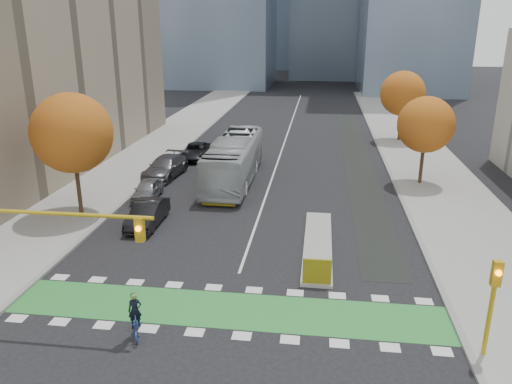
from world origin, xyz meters
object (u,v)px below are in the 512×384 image
(traffic_signal_east, at_px, (493,294))
(parked_car_d, at_px, (196,151))
(parked_car_c, at_px, (165,167))
(tree_east_far, at_px, (403,94))
(tree_east_near, at_px, (426,125))
(cyclist, at_px, (136,322))
(hazard_board, at_px, (317,272))
(traffic_signal_west, at_px, (25,236))
(tree_west, at_px, (72,133))
(parked_car_b, at_px, (147,214))
(parked_car_a, at_px, (147,189))
(bus, at_px, (234,159))

(traffic_signal_east, bearing_deg, parked_car_d, 123.13)
(parked_car_c, bearing_deg, tree_east_far, 43.96)
(tree_east_near, bearing_deg, cyclist, -123.76)
(tree_east_near, bearing_deg, hazard_board, -114.20)
(hazard_board, bearing_deg, cyclist, -145.03)
(traffic_signal_west, relative_size, cyclist, 4.36)
(tree_west, relative_size, parked_car_b, 1.73)
(tree_east_far, relative_size, parked_car_a, 1.87)
(traffic_signal_east, distance_m, parked_car_d, 33.74)
(traffic_signal_east, bearing_deg, cyclist, -178.30)
(tree_east_far, distance_m, traffic_signal_east, 38.64)
(parked_car_c, bearing_deg, tree_west, -101.49)
(hazard_board, distance_m, parked_car_d, 26.34)
(traffic_signal_west, relative_size, parked_car_b, 1.79)
(parked_car_a, bearing_deg, tree_west, -133.71)
(traffic_signal_east, bearing_deg, traffic_signal_west, -179.99)
(tree_east_far, distance_m, parked_car_b, 33.71)
(cyclist, xyz_separation_m, parked_car_a, (-5.31, 16.71, 0.04))
(tree_east_near, distance_m, parked_car_c, 21.39)
(hazard_board, xyz_separation_m, parked_car_d, (-11.91, 23.50, -0.07))
(parked_car_a, relative_size, parked_car_c, 0.69)
(tree_east_far, height_order, traffic_signal_west, tree_east_far)
(tree_east_near, height_order, bus, tree_east_near)
(cyclist, relative_size, parked_car_c, 0.33)
(hazard_board, relative_size, cyclist, 0.72)
(traffic_signal_west, height_order, traffic_signal_east, traffic_signal_west)
(cyclist, xyz_separation_m, parked_car_b, (-3.57, 11.71, 0.13))
(bus, bearing_deg, parked_car_a, -137.92)
(tree_east_far, distance_m, traffic_signal_west, 43.61)
(hazard_board, distance_m, parked_car_a, 17.14)
(parked_car_d, bearing_deg, parked_car_b, -90.52)
(tree_west, bearing_deg, tree_east_far, 46.70)
(tree_west, xyz_separation_m, parked_car_d, (4.09, 15.70, -4.89))
(hazard_board, xyz_separation_m, bus, (-7.00, 16.70, 1.05))
(tree_east_near, bearing_deg, parked_car_c, -178.30)
(tree_east_near, relative_size, parked_car_a, 1.73)
(tree_east_near, distance_m, bus, 15.34)
(cyclist, distance_m, parked_car_d, 28.98)
(parked_car_a, bearing_deg, tree_east_near, 14.70)
(cyclist, height_order, parked_car_b, cyclist)
(hazard_board, bearing_deg, tree_east_near, 65.80)
(tree_east_near, xyz_separation_m, tree_east_far, (0.50, 16.00, 0.38))
(hazard_board, height_order, parked_car_a, hazard_board)
(cyclist, bearing_deg, tree_west, 103.18)
(parked_car_d, bearing_deg, tree_east_far, 22.82)
(tree_east_far, bearing_deg, tree_west, -133.30)
(hazard_board, distance_m, tree_east_near, 19.93)
(tree_east_near, bearing_deg, parked_car_d, 164.03)
(tree_west, xyz_separation_m, bus, (9.00, 8.90, -3.77))
(tree_west, height_order, parked_car_c, tree_west)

